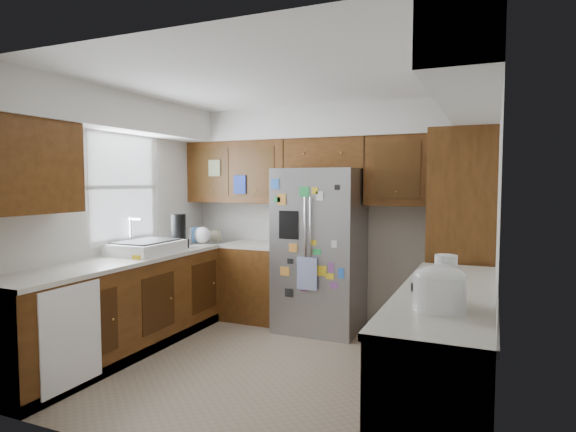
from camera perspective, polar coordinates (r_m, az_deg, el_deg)
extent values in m
plane|color=gray|center=(4.53, -1.56, -17.35)|extent=(3.60, 3.60, 0.00)
cube|color=silver|center=(5.72, 5.16, -0.02)|extent=(3.60, 0.04, 2.50)
cube|color=silver|center=(5.25, -19.71, -0.59)|extent=(0.04, 3.20, 2.50)
cube|color=silver|center=(3.85, 23.54, -2.29)|extent=(0.04, 3.20, 2.50)
cube|color=silver|center=(2.88, -15.15, -4.12)|extent=(3.60, 0.04, 2.50)
cube|color=white|center=(4.31, -1.62, 15.53)|extent=(3.60, 3.20, 0.02)
cube|color=silver|center=(5.57, 4.61, 10.95)|extent=(3.60, 0.38, 0.35)
cube|color=silver|center=(5.15, -18.42, 11.33)|extent=(0.38, 3.20, 0.35)
cube|color=silver|center=(3.89, 21.11, 13.74)|extent=(0.38, 3.20, 0.35)
cube|color=#42250C|center=(6.01, -5.70, 5.18)|extent=(1.33, 0.34, 0.75)
cube|color=#42250C|center=(5.30, 16.41, 5.20)|extent=(1.33, 0.34, 0.75)
cube|color=#42250C|center=(4.33, -28.65, 5.18)|extent=(0.34, 0.85, 0.75)
cube|color=white|center=(5.30, -18.96, 3.25)|extent=(0.02, 0.90, 1.05)
cube|color=white|center=(5.28, -18.66, 3.26)|extent=(0.01, 1.02, 1.15)
cube|color=#1C35A8|center=(5.79, -5.74, 3.74)|extent=(0.16, 0.02, 0.22)
cube|color=beige|center=(5.97, -8.70, 5.64)|extent=(0.16, 0.02, 0.20)
cube|color=#42250C|center=(4.96, -19.30, -10.33)|extent=(0.60, 2.60, 0.88)
cube|color=#42250C|center=(5.88, -3.56, -7.89)|extent=(0.75, 0.60, 0.88)
cube|color=beige|center=(4.87, -19.43, -5.08)|extent=(0.63, 2.60, 0.04)
cube|color=beige|center=(5.80, -3.58, -3.43)|extent=(0.75, 0.60, 0.04)
cube|color=black|center=(5.07, -19.20, -14.61)|extent=(0.60, 2.60, 0.10)
cube|color=white|center=(4.17, -24.24, -12.92)|extent=(0.01, 0.58, 0.80)
cube|color=#42250C|center=(3.57, 18.19, -15.98)|extent=(0.60, 2.25, 0.88)
cube|color=beige|center=(3.45, 18.35, -8.76)|extent=(0.63, 2.25, 0.04)
cube|color=black|center=(3.72, 18.04, -21.63)|extent=(0.60, 2.25, 0.10)
cube|color=#42250C|center=(5.02, 20.01, -2.81)|extent=(0.60, 0.90, 2.15)
cube|color=#97979B|center=(5.39, 3.83, -4.00)|extent=(0.90, 0.75, 1.80)
cylinder|color=silver|center=(5.02, 2.02, -2.86)|extent=(0.02, 0.02, 0.90)
cylinder|color=silver|center=(5.00, 2.67, -2.89)|extent=(0.02, 0.02, 0.90)
cube|color=black|center=(5.08, 0.07, -1.07)|extent=(0.22, 0.01, 0.30)
cube|color=silver|center=(5.05, 2.27, -6.84)|extent=(0.22, 0.01, 0.34)
cube|color=green|center=(5.07, 1.96, -5.75)|extent=(0.10, 0.00, 0.07)
cube|color=white|center=(4.94, 3.75, 2.40)|extent=(0.08, 0.00, 0.10)
cube|color=yellow|center=(4.99, 4.97, -7.13)|extent=(0.09, 0.00, 0.06)
cube|color=orange|center=(5.10, -0.77, 1.99)|extent=(0.10, 0.00, 0.12)
cube|color=blue|center=(5.02, 3.15, -5.33)|extent=(0.06, 0.00, 0.06)
cube|color=black|center=(5.20, 0.10, -9.10)|extent=(0.09, 0.00, 0.09)
cube|color=#8C4C99|center=(5.11, 1.85, -8.33)|extent=(0.07, 0.00, 0.11)
cube|color=green|center=(5.12, -1.30, 1.95)|extent=(0.08, 0.00, 0.06)
cube|color=orange|center=(5.17, -0.39, -6.57)|extent=(0.10, 0.00, 0.09)
cube|color=blue|center=(5.13, -1.58, 3.82)|extent=(0.09, 0.00, 0.11)
cube|color=black|center=(5.12, 0.25, -5.39)|extent=(0.06, 0.00, 0.05)
cube|color=yellow|center=(5.00, 3.01, -3.17)|extent=(0.07, 0.00, 0.05)
cube|color=#8C4C99|center=(4.97, 5.11, -6.10)|extent=(0.06, 0.00, 0.10)
cube|color=green|center=(5.00, 3.45, -4.27)|extent=(0.09, 0.00, 0.06)
cube|color=white|center=(4.92, 5.49, -3.33)|extent=(0.06, 0.00, 0.08)
cube|color=green|center=(5.00, 1.93, 2.87)|extent=(0.11, 0.00, 0.11)
cube|color=yellow|center=(5.01, 4.01, -6.50)|extent=(0.11, 0.00, 0.11)
cube|color=orange|center=(5.09, 0.60, -3.80)|extent=(0.09, 0.00, 0.09)
cube|color=black|center=(4.88, 5.82, 3.40)|extent=(0.05, 0.00, 0.05)
cube|color=blue|center=(4.95, 6.31, -6.77)|extent=(0.06, 0.00, 0.11)
cube|color=yellow|center=(4.95, 3.19, 3.01)|extent=(0.07, 0.00, 0.07)
cube|color=#8C4C99|center=(5.00, 5.44, -8.19)|extent=(0.08, 0.00, 0.07)
cube|color=#42250C|center=(5.56, 4.66, 7.35)|extent=(0.96, 0.34, 0.35)
sphere|color=#1F27B8|center=(5.66, 0.75, 10.44)|extent=(0.27, 0.27, 0.27)
cylinder|color=black|center=(5.53, 5.87, 10.05)|extent=(0.30, 0.30, 0.17)
ellipsoid|color=#333338|center=(5.54, 5.88, 10.92)|extent=(0.27, 0.27, 0.12)
cube|color=white|center=(5.16, -16.43, -3.62)|extent=(0.52, 0.70, 0.12)
cube|color=black|center=(5.15, -16.44, -2.90)|extent=(0.44, 0.60, 0.02)
cylinder|color=silver|center=(5.27, -18.14, -1.75)|extent=(0.02, 0.02, 0.30)
cylinder|color=silver|center=(5.22, -17.68, -0.36)|extent=(0.16, 0.02, 0.02)
cube|color=yellow|center=(4.85, -16.86, -4.58)|extent=(0.10, 0.18, 0.04)
cube|color=black|center=(5.48, -12.82, -3.23)|extent=(0.18, 0.14, 0.10)
cylinder|color=black|center=(5.46, -12.85, -1.25)|extent=(0.16, 0.16, 0.28)
cylinder|color=#97979B|center=(5.77, -12.07, -2.35)|extent=(0.14, 0.14, 0.20)
sphere|color=white|center=(5.84, -10.11, -2.25)|extent=(0.20, 0.20, 0.20)
cube|color=#3F72B2|center=(6.01, -10.60, -2.18)|extent=(0.14, 0.10, 0.18)
cube|color=#BFB28C|center=(6.02, -8.57, -2.33)|extent=(0.10, 0.08, 0.14)
cylinder|color=white|center=(5.47, -14.23, -3.21)|extent=(0.08, 0.08, 0.11)
cylinder|color=white|center=(2.91, 17.51, -8.67)|extent=(0.30, 0.30, 0.20)
ellipsoid|color=white|center=(2.89, 17.55, -6.76)|extent=(0.29, 0.29, 0.13)
cube|color=black|center=(2.93, 14.79, -8.17)|extent=(0.04, 0.06, 0.04)
cylinder|color=white|center=(3.05, 18.18, -7.17)|extent=(0.13, 0.13, 0.30)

